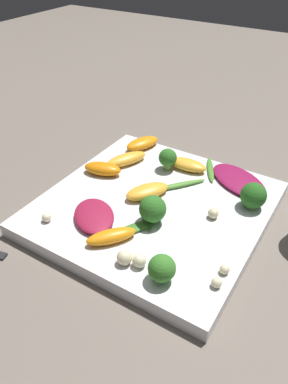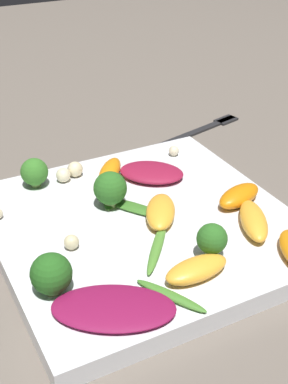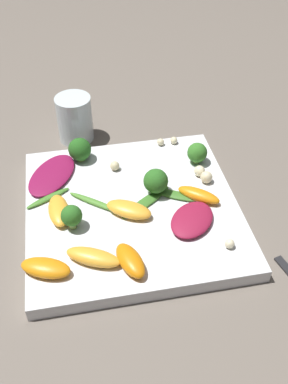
# 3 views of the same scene
# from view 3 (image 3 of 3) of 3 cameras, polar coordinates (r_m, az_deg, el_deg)

# --- Properties ---
(ground_plane) EXTENTS (2.40, 2.40, 0.00)m
(ground_plane) POSITION_cam_3_polar(r_m,az_deg,el_deg) (0.67, -1.48, -2.97)
(ground_plane) COLOR #6B6056
(plate) EXTENTS (0.31, 0.31, 0.02)m
(plate) POSITION_cam_3_polar(r_m,az_deg,el_deg) (0.67, -1.50, -2.32)
(plate) COLOR white
(plate) RESTS_ON ground_plane
(drinking_glass) EXTENTS (0.06, 0.06, 0.08)m
(drinking_glass) POSITION_cam_3_polar(r_m,az_deg,el_deg) (0.81, -8.79, 9.20)
(drinking_glass) COLOR silver
(drinking_glass) RESTS_ON ground_plane
(radicchio_leaf_0) EXTENTS (0.10, 0.12, 0.01)m
(radicchio_leaf_0) POSITION_cam_3_polar(r_m,az_deg,el_deg) (0.72, -11.62, 2.16)
(radicchio_leaf_0) COLOR maroon
(radicchio_leaf_0) RESTS_ON plate
(radicchio_leaf_1) EXTENTS (0.09, 0.09, 0.01)m
(radicchio_leaf_1) POSITION_cam_3_polar(r_m,az_deg,el_deg) (0.63, 6.12, -3.50)
(radicchio_leaf_1) COLOR maroon
(radicchio_leaf_1) RESTS_ON plate
(orange_segment_0) EXTENTS (0.07, 0.05, 0.02)m
(orange_segment_0) POSITION_cam_3_polar(r_m,az_deg,el_deg) (0.58, -12.38, -9.39)
(orange_segment_0) COLOR orange
(orange_segment_0) RESTS_ON plate
(orange_segment_1) EXTENTS (0.05, 0.07, 0.02)m
(orange_segment_1) POSITION_cam_3_polar(r_m,az_deg,el_deg) (0.58, -1.75, -8.69)
(orange_segment_1) COLOR orange
(orange_segment_1) RESTS_ON plate
(orange_segment_2) EXTENTS (0.07, 0.06, 0.02)m
(orange_segment_2) POSITION_cam_3_polar(r_m,az_deg,el_deg) (0.67, 6.96, -0.38)
(orange_segment_2) COLOR orange
(orange_segment_2) RESTS_ON plate
(orange_segment_3) EXTENTS (0.03, 0.07, 0.02)m
(orange_segment_3) POSITION_cam_3_polar(r_m,az_deg,el_deg) (0.65, -10.78, -2.38)
(orange_segment_3) COLOR #FCAD33
(orange_segment_3) RESTS_ON plate
(orange_segment_4) EXTENTS (0.08, 0.06, 0.02)m
(orange_segment_4) POSITION_cam_3_polar(r_m,az_deg,el_deg) (0.58, -6.48, -8.21)
(orange_segment_4) COLOR #FCAD33
(orange_segment_4) RESTS_ON plate
(orange_segment_5) EXTENTS (0.07, 0.06, 0.02)m
(orange_segment_5) POSITION_cam_3_polar(r_m,az_deg,el_deg) (0.64, -1.94, -2.23)
(orange_segment_5) COLOR #FCAD33
(orange_segment_5) RESTS_ON plate
(broccoli_floret_0) EXTENTS (0.03, 0.03, 0.04)m
(broccoli_floret_0) POSITION_cam_3_polar(r_m,az_deg,el_deg) (0.62, -9.18, -3.04)
(broccoli_floret_0) COLOR #84AD5B
(broccoli_floret_0) RESTS_ON plate
(broccoli_floret_1) EXTENTS (0.04, 0.04, 0.04)m
(broccoli_floret_1) POSITION_cam_3_polar(r_m,az_deg,el_deg) (0.74, -8.16, 5.35)
(broccoli_floret_1) COLOR #84AD5B
(broccoli_floret_1) RESTS_ON plate
(broccoli_floret_2) EXTENTS (0.04, 0.04, 0.04)m
(broccoli_floret_2) POSITION_cam_3_polar(r_m,az_deg,el_deg) (0.66, 1.50, 1.35)
(broccoli_floret_2) COLOR #84AD5B
(broccoli_floret_2) RESTS_ON plate
(broccoli_floret_3) EXTENTS (0.03, 0.03, 0.04)m
(broccoli_floret_3) POSITION_cam_3_polar(r_m,az_deg,el_deg) (0.73, 6.77, 4.96)
(broccoli_floret_3) COLOR #7A9E51
(broccoli_floret_3) RESTS_ON plate
(arugula_sprig_0) EXTENTS (0.07, 0.04, 0.01)m
(arugula_sprig_0) POSITION_cam_3_polar(r_m,az_deg,el_deg) (0.68, -12.08, -0.75)
(arugula_sprig_0) COLOR #47842D
(arugula_sprig_0) RESTS_ON plate
(arugula_sprig_1) EXTENTS (0.09, 0.07, 0.01)m
(arugula_sprig_1) POSITION_cam_3_polar(r_m,az_deg,el_deg) (0.66, 0.33, -1.49)
(arugula_sprig_1) COLOR #3D7528
(arugula_sprig_1) RESTS_ON plate
(arugula_sprig_2) EXTENTS (0.08, 0.07, 0.01)m
(arugula_sprig_2) POSITION_cam_3_polar(r_m,az_deg,el_deg) (0.66, -6.10, -1.38)
(arugula_sprig_2) COLOR #518E33
(arugula_sprig_2) RESTS_ON plate
(arugula_sprig_3) EXTENTS (0.08, 0.06, 0.01)m
(arugula_sprig_3) POSITION_cam_3_polar(r_m,az_deg,el_deg) (0.67, 3.82, -0.33)
(arugula_sprig_3) COLOR #3D7528
(arugula_sprig_3) RESTS_ON plate
(macadamia_nut_0) EXTENTS (0.01, 0.01, 0.01)m
(macadamia_nut_0) POSITION_cam_3_polar(r_m,az_deg,el_deg) (0.77, 3.81, 6.56)
(macadamia_nut_0) COLOR beige
(macadamia_nut_0) RESTS_ON plate
(macadamia_nut_1) EXTENTS (0.01, 0.01, 0.01)m
(macadamia_nut_1) POSITION_cam_3_polar(r_m,az_deg,el_deg) (0.61, 10.82, -6.47)
(macadamia_nut_1) COLOR beige
(macadamia_nut_1) RESTS_ON plate
(macadamia_nut_2) EXTENTS (0.02, 0.02, 0.02)m
(macadamia_nut_2) POSITION_cam_3_polar(r_m,az_deg,el_deg) (0.71, 7.07, 2.67)
(macadamia_nut_2) COLOR beige
(macadamia_nut_2) RESTS_ON plate
(macadamia_nut_3) EXTENTS (0.02, 0.02, 0.02)m
(macadamia_nut_3) POSITION_cam_3_polar(r_m,az_deg,el_deg) (0.70, 7.93, 1.89)
(macadamia_nut_3) COLOR beige
(macadamia_nut_3) RESTS_ON plate
(macadamia_nut_4) EXTENTS (0.02, 0.02, 0.02)m
(macadamia_nut_4) POSITION_cam_3_polar(r_m,az_deg,el_deg) (0.72, -3.74, 3.33)
(macadamia_nut_4) COLOR beige
(macadamia_nut_4) RESTS_ON plate
(macadamia_nut_5) EXTENTS (0.01, 0.01, 0.01)m
(macadamia_nut_5) POSITION_cam_3_polar(r_m,az_deg,el_deg) (0.77, 2.11, 6.37)
(macadamia_nut_5) COLOR beige
(macadamia_nut_5) RESTS_ON plate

